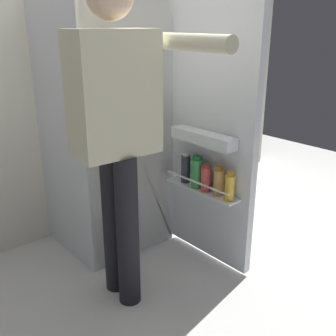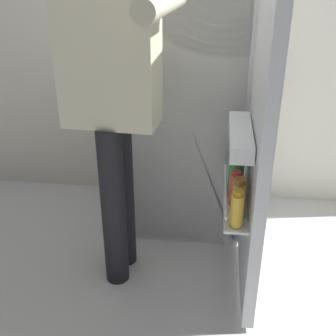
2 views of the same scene
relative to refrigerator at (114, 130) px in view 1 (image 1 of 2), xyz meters
name	(u,v)px [view 1 (image 1 of 2)]	position (x,y,z in m)	size (l,w,h in m)	color
ground_plane	(160,270)	(-0.03, -0.50, -0.81)	(6.36, 6.36, 0.00)	silver
kitchen_wall	(73,52)	(-0.03, 0.41, 0.47)	(4.40, 0.10, 2.56)	silver
refrigerator	(114,130)	(0.00, 0.00, 0.00)	(0.71, 1.26, 1.62)	silver
person	(117,120)	(-0.33, -0.53, 0.21)	(0.54, 0.76, 1.69)	black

